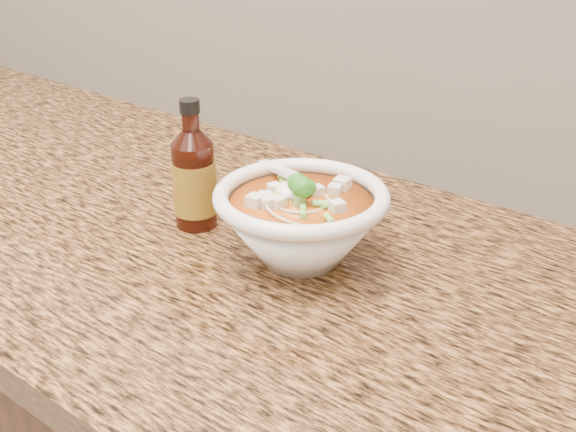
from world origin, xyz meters
The scene contains 3 objects.
counter_slab centered at (0.00, 1.68, 0.88)m, with size 4.00×0.68×0.04m, color #A36E3C.
soup_bowl centered at (0.24, 1.68, 0.95)m, with size 0.23×0.21×0.12m.
hot_sauce_bottle centered at (0.07, 1.67, 0.97)m, with size 0.07×0.07×0.18m.
Camera 1 is at (0.71, 1.06, 1.34)m, focal length 45.00 mm.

